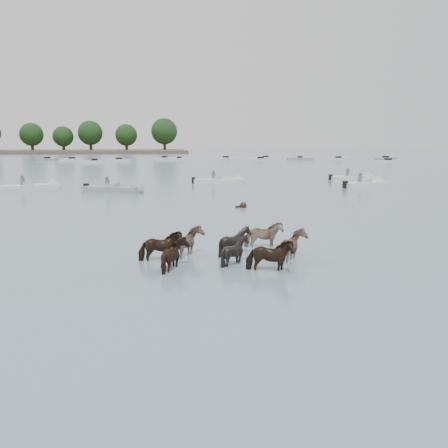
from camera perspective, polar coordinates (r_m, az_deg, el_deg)
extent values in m
plane|color=slate|center=(15.10, -3.03, -5.46)|extent=(400.00, 400.00, 0.00)
imported|color=black|center=(16.02, -7.93, -3.10)|extent=(1.60, 0.90, 1.28)
imported|color=gray|center=(16.45, -4.35, -2.65)|extent=(1.27, 1.42, 1.30)
imported|color=black|center=(16.68, 1.41, -2.48)|extent=(1.39, 1.30, 1.28)
imported|color=#8C6E5F|center=(17.93, 4.95, -1.64)|extent=(1.52, 0.75, 1.26)
imported|color=black|center=(14.87, -6.03, -4.27)|extent=(1.05, 1.22, 1.20)
imported|color=black|center=(15.47, 1.41, -3.66)|extent=(1.13, 1.02, 1.20)
imported|color=black|center=(14.65, 5.69, -4.32)|extent=(1.65, 1.04, 1.29)
imported|color=gray|center=(16.03, 8.79, -3.08)|extent=(1.34, 1.48, 1.30)
sphere|color=black|center=(28.62, 2.41, 2.32)|extent=(0.44, 0.44, 0.44)
cube|color=black|center=(28.58, 1.92, 2.12)|extent=(0.50, 0.22, 0.18)
cube|color=silver|center=(41.90, -23.30, 4.15)|extent=(5.00, 3.44, 0.55)
cone|color=silver|center=(42.38, -20.12, 4.42)|extent=(1.48, 1.83, 1.60)
cube|color=#99ADB7|center=(41.87, -23.33, 4.63)|extent=(1.19, 1.35, 0.35)
cylinder|color=#595966|center=(41.95, -23.88, 4.87)|extent=(0.36, 0.36, 0.70)
sphere|color=#595966|center=(41.92, -23.92, 5.48)|extent=(0.24, 0.24, 0.24)
cube|color=gray|center=(38.31, -13.76, 4.19)|extent=(4.99, 3.26, 0.55)
cone|color=gray|center=(37.30, -10.51, 4.16)|extent=(1.44, 1.82, 1.60)
cube|color=#99ADB7|center=(38.28, -13.78, 4.71)|extent=(1.16, 1.34, 0.35)
cube|color=black|center=(39.43, -16.84, 4.43)|extent=(0.46, 0.46, 0.60)
cylinder|color=#595966|center=(38.30, -14.39, 4.99)|extent=(0.36, 0.36, 0.70)
sphere|color=#595966|center=(38.26, -14.42, 5.66)|extent=(0.24, 0.24, 0.24)
cube|color=silver|center=(44.79, -0.81, 5.34)|extent=(4.74, 1.67, 0.55)
cone|color=silver|center=(45.21, 2.15, 5.38)|extent=(0.92, 1.61, 1.60)
cube|color=#99ADB7|center=(44.76, -0.82, 5.78)|extent=(0.82, 1.13, 0.35)
cube|color=black|center=(44.48, -3.83, 5.47)|extent=(0.36, 0.36, 0.60)
cylinder|color=#595966|center=(44.69, -1.33, 6.03)|extent=(0.36, 0.36, 0.70)
sphere|color=#595966|center=(44.66, -1.33, 6.61)|extent=(0.24, 0.24, 0.24)
cube|color=silver|center=(43.14, 17.09, 4.69)|extent=(4.81, 3.06, 0.55)
cone|color=silver|center=(44.79, 19.13, 4.77)|extent=(1.39, 1.81, 1.60)
cube|color=#99ADB7|center=(43.11, 17.12, 5.15)|extent=(1.14, 1.33, 0.35)
cube|color=black|center=(41.53, 14.91, 4.81)|extent=(0.45, 0.45, 0.60)
cylinder|color=#595966|center=(42.92, 16.65, 5.43)|extent=(0.36, 0.36, 0.70)
sphere|color=#595966|center=(42.89, 16.68, 6.02)|extent=(0.24, 0.24, 0.24)
cube|color=silver|center=(50.24, 15.58, 5.51)|extent=(4.52, 1.84, 0.55)
cone|color=silver|center=(51.09, 17.92, 5.46)|extent=(0.98, 1.65, 1.60)
cube|color=#99ADB7|center=(50.22, 15.60, 5.90)|extent=(0.86, 1.16, 0.35)
cube|color=black|center=(49.47, 13.19, 5.72)|extent=(0.37, 0.37, 0.60)
cylinder|color=#595966|center=(50.04, 15.20, 6.14)|extent=(0.36, 0.36, 0.70)
sphere|color=#595966|center=(50.01, 15.22, 6.65)|extent=(0.24, 0.24, 0.24)
cube|color=gray|center=(103.50, -21.22, 7.50)|extent=(4.76, 3.07, 0.60)
cube|color=black|center=(103.49, -21.23, 7.71)|extent=(1.30, 1.30, 0.50)
cube|color=silver|center=(99.64, -18.45, 7.58)|extent=(5.27, 2.99, 0.60)
cube|color=black|center=(99.63, -18.47, 7.80)|extent=(1.26, 1.26, 0.50)
cube|color=silver|center=(89.37, -15.89, 7.46)|extent=(5.91, 2.94, 0.60)
cube|color=black|center=(89.36, -15.90, 7.70)|extent=(1.23, 1.23, 0.50)
cube|color=silver|center=(93.88, -12.98, 7.71)|extent=(5.16, 3.03, 0.60)
cube|color=black|center=(93.86, -12.99, 7.94)|extent=(1.27, 1.27, 0.50)
cube|color=silver|center=(101.70, -7.45, 8.07)|extent=(4.90, 2.33, 0.60)
cube|color=black|center=(101.69, -7.46, 8.28)|extent=(1.17, 1.17, 0.50)
cube|color=silver|center=(98.23, -5.59, 8.03)|extent=(4.28, 1.92, 0.60)
cube|color=black|center=(98.21, -5.60, 8.25)|extent=(1.10, 1.10, 0.50)
cube|color=silver|center=(101.12, 0.25, 8.14)|extent=(5.96, 3.70, 0.60)
cube|color=black|center=(101.10, 0.25, 8.36)|extent=(1.32, 1.32, 0.50)
cube|color=silver|center=(96.49, 4.60, 8.00)|extent=(5.82, 3.72, 0.60)
cube|color=black|center=(96.47, 4.60, 8.23)|extent=(1.32, 1.32, 0.50)
cube|color=silver|center=(104.89, 5.23, 8.18)|extent=(4.82, 2.62, 0.60)
cube|color=black|center=(104.88, 5.23, 8.39)|extent=(1.22, 1.22, 0.50)
cube|color=gray|center=(101.78, 9.46, 8.02)|extent=(6.01, 2.80, 0.60)
cube|color=black|center=(101.77, 9.47, 8.23)|extent=(1.20, 1.20, 0.50)
cube|color=silver|center=(102.35, 14.10, 7.86)|extent=(5.97, 3.59, 0.60)
cube|color=black|center=(102.34, 14.11, 8.07)|extent=(1.30, 1.30, 0.50)
cube|color=silver|center=(93.20, 19.81, 7.35)|extent=(6.05, 3.12, 0.60)
cube|color=black|center=(93.18, 19.83, 7.58)|extent=(1.25, 1.25, 0.50)
cube|color=gray|center=(107.42, 19.54, 7.68)|extent=(5.88, 3.20, 0.60)
cube|color=black|center=(107.41, 19.55, 7.89)|extent=(1.26, 1.26, 0.50)
cylinder|color=#382619|center=(168.84, -22.82, 8.74)|extent=(1.00, 1.00, 3.46)
sphere|color=black|center=(168.84, -22.93, 10.27)|extent=(7.69, 7.69, 7.69)
cylinder|color=#382619|center=(168.81, -19.39, 8.90)|extent=(1.00, 1.00, 3.12)
sphere|color=black|center=(168.80, -19.47, 10.29)|extent=(6.94, 6.94, 6.94)
cylinder|color=#382619|center=(168.20, -16.29, 9.18)|extent=(1.00, 1.00, 3.79)
sphere|color=black|center=(168.21, -16.38, 10.87)|extent=(8.42, 8.42, 8.42)
cylinder|color=#382619|center=(165.79, -12.07, 9.29)|extent=(1.00, 1.00, 3.39)
sphere|color=black|center=(165.79, -12.12, 10.82)|extent=(7.54, 7.54, 7.54)
cylinder|color=#382619|center=(165.38, -7.43, 9.55)|extent=(1.00, 1.00, 4.12)
sphere|color=black|center=(165.40, -7.47, 11.41)|extent=(9.15, 9.15, 9.15)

